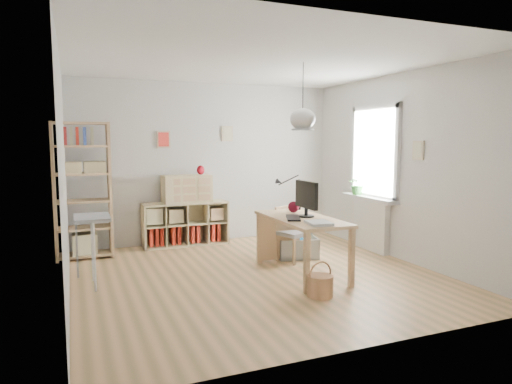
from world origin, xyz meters
name	(u,v)px	position (x,y,z in m)	size (l,w,h in m)	color
ground	(258,276)	(0.00, 0.00, 0.00)	(4.50, 4.50, 0.00)	tan
room_shell	(303,119)	(0.55, -0.15, 2.00)	(4.50, 4.50, 4.50)	silver
window_unit	(375,152)	(2.23, 0.60, 1.55)	(0.07, 1.16, 1.46)	white
radiator	(371,225)	(2.19, 0.60, 0.40)	(0.10, 0.80, 0.80)	silver
windowsill	(369,198)	(2.14, 0.60, 0.83)	(0.22, 1.20, 0.06)	silver
desk	(301,224)	(0.55, -0.15, 0.66)	(0.70, 1.50, 0.75)	tan
cube_shelf	(184,227)	(-0.47, 2.08, 0.30)	(1.40, 0.38, 0.72)	tan
tall_bookshelf	(82,185)	(-2.04, 1.80, 1.09)	(0.80, 0.38, 2.00)	tan
side_table	(86,231)	(-2.04, 0.35, 0.67)	(0.40, 0.55, 0.85)	gray
chair	(291,230)	(0.73, 0.51, 0.45)	(0.50, 0.50, 0.79)	gray
wicker_basket	(320,285)	(0.35, -0.99, 0.13)	(0.29, 0.29, 0.40)	#A37249
storage_chest	(296,243)	(0.91, 0.68, 0.20)	(0.71, 0.77, 0.62)	silver
monitor	(306,197)	(0.62, -0.14, 1.01)	(0.21, 0.53, 0.46)	black
keyboard	(293,218)	(0.40, -0.20, 0.76)	(0.16, 0.43, 0.02)	black
task_lamp	(287,189)	(0.61, 0.39, 1.07)	(0.44, 0.16, 0.47)	black
yarn_ball	(294,207)	(0.63, 0.24, 0.83)	(0.15, 0.15, 0.15)	#530B1B
paper_tray	(319,223)	(0.51, -0.67, 0.77)	(0.26, 0.32, 0.03)	silver
drawer_chest	(187,189)	(-0.42, 2.04, 0.94)	(0.79, 0.36, 0.45)	tan
red_vase	(201,170)	(-0.18, 2.04, 1.25)	(0.13, 0.13, 0.15)	maroon
potted_plant	(357,184)	(2.12, 0.90, 1.03)	(0.30, 0.26, 0.33)	#2C6F29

